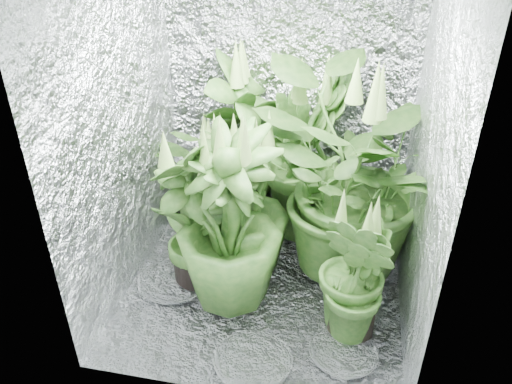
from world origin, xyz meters
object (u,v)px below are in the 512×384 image
Objects in this scene: plant_c at (308,157)px; plant_e at (351,182)px; circulation_fan at (371,232)px; plant_b at (244,146)px; plant_d at (245,205)px; plant_f at (193,216)px; plant_h at (229,222)px; plant_a at (209,173)px; plant_g at (356,277)px.

plant_e reaches higher than plant_c.
plant_b is at bearing -179.21° from circulation_fan.
plant_f is at bearing -147.09° from plant_d.
plant_f reaches higher than circulation_fan.
plant_f is 0.93× the size of plant_h.
plant_h is at bearing -96.52° from plant_d.
plant_a is 1.16m from circulation_fan.
circulation_fan is at bearing -4.01° from plant_a.
plant_b is at bearing 78.96° from plant_f.
plant_e is 0.61m from circulation_fan.
plant_g is at bearing -68.92° from plant_c.
plant_e is at bearing -55.24° from plant_c.
plant_f is (0.10, -0.63, 0.07)m from plant_a.
plant_e is at bearing -20.37° from plant_a.
plant_d is at bearing -121.04° from plant_c.
plant_c is 1.00m from plant_g.
plant_e is at bearing 10.41° from plant_d.
plant_h is (-0.63, -0.37, -0.11)m from plant_e.
plant_h reaches higher than circulation_fan.
plant_a is 0.85× the size of plant_f.
plant_c is 0.85m from plant_h.
plant_b is at bearing 103.07° from plant_d.
plant_f reaches higher than plant_g.
plant_b is 0.80m from plant_h.
plant_a is 1.34m from plant_g.
plant_d is 0.27m from plant_h.
plant_h is at bearing -83.25° from plant_b.
plant_h is at bearing -130.85° from circulation_fan.
plant_b is 1.23× the size of plant_d.
plant_b is 0.84m from plant_e.
plant_e is at bearing 97.91° from plant_g.
plant_e reaches higher than plant_g.
plant_e is (0.28, -0.41, 0.07)m from plant_c.
plant_f is (-0.57, -0.69, -0.09)m from plant_c.
plant_d is 0.78× the size of plant_e.
plant_e reaches higher than circulation_fan.
plant_c is 0.50m from plant_e.
plant_e is 1.28× the size of plant_f.
plant_b reaches higher than plant_g.
plant_f is 0.25m from plant_h.
plant_g is at bearing -82.09° from plant_e.
plant_d is (-0.31, -0.52, -0.09)m from plant_c.
plant_a is at bearing 139.80° from plant_g.
plant_g reaches higher than circulation_fan.
plant_g is 0.83m from circulation_fan.
plant_f is at bearing -141.53° from circulation_fan.
plant_d is 0.99× the size of plant_f.
plant_h is (-0.03, -0.26, 0.05)m from plant_d.
plant_c reaches higher than plant_d.
plant_b is at bearing 130.22° from plant_g.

